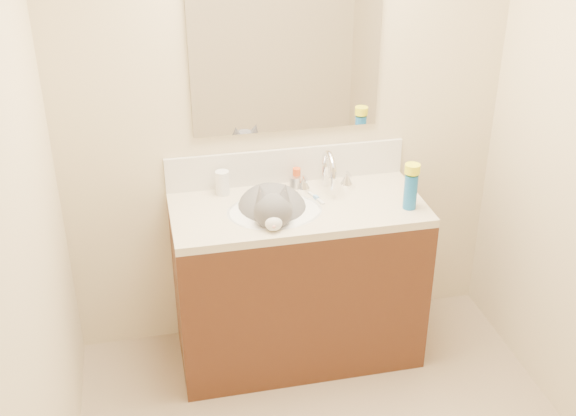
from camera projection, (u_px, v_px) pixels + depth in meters
name	position (u px, v px, depth m)	size (l,w,h in m)	color
room_shell	(369.00, 171.00, 2.27)	(2.24, 2.54, 2.52)	beige
vanity_cabinet	(298.00, 285.00, 3.61)	(1.20, 0.55, 0.82)	#462413
counter_slab	(298.00, 209.00, 3.41)	(1.20, 0.55, 0.04)	beige
basin	(275.00, 224.00, 3.39)	(0.45, 0.36, 0.14)	white
faucet	(328.00, 174.00, 3.51)	(0.28, 0.20, 0.21)	silver
cat	(273.00, 212.00, 3.38)	(0.39, 0.49, 0.35)	#514F51
backsplash	(286.00, 166.00, 3.59)	(1.20, 0.02, 0.18)	silver
mirror	(286.00, 49.00, 3.31)	(0.90, 0.02, 0.80)	white
pill_bottle	(222.00, 183.00, 3.48)	(0.07, 0.07, 0.12)	white
pill_label	(223.00, 186.00, 3.49)	(0.06, 0.06, 0.04)	orange
silver_jar	(295.00, 182.00, 3.55)	(0.05, 0.05, 0.06)	#B7B7BC
amber_bottle	(297.00, 177.00, 3.56)	(0.04, 0.04, 0.10)	#DA4D19
toothbrush	(316.00, 198.00, 3.46)	(0.01, 0.14, 0.01)	white
toothbrush_head	(316.00, 197.00, 3.46)	(0.02, 0.03, 0.02)	#6EA9EA
spray_can	(410.00, 191.00, 3.34)	(0.06, 0.06, 0.17)	#1862AA
spray_cap	(412.00, 169.00, 3.29)	(0.07, 0.07, 0.04)	#F6F519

